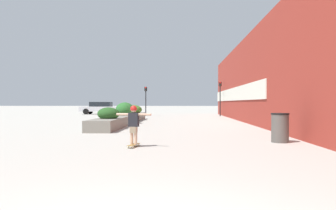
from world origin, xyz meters
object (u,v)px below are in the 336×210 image
skateboarder (134,121)px  trash_bin (280,128)px  skateboard (134,145)px  car_center_left (268,108)px  traffic_light_left (146,96)px  traffic_light_right (220,93)px  car_leftmost (100,108)px

skateboarder → trash_bin: size_ratio=1.19×
skateboard → car_center_left: bearing=79.3°
skateboard → traffic_light_left: traffic_light_left is taller
skateboarder → traffic_light_right: 25.46m
trash_bin → car_center_left: car_center_left is taller
skateboard → traffic_light_right: size_ratio=0.22×
skateboarder → car_leftmost: 31.60m
traffic_light_left → traffic_light_right: (8.03, -0.10, 0.30)m
skateboarder → car_leftmost: size_ratio=0.27×
car_leftmost → traffic_light_left: (6.42, -5.47, 1.36)m
skateboard → car_leftmost: bearing=117.9°
trash_bin → car_leftmost: (-13.93, 28.87, 0.29)m
skateboard → car_center_left: size_ratio=0.18×
traffic_light_left → skateboard: bearing=-84.5°
traffic_light_left → traffic_light_right: bearing=-0.7°
skateboard → car_center_left: 30.93m
skateboarder → traffic_light_left: 25.02m
skateboarder → car_center_left: size_ratio=0.28×
car_center_left → traffic_light_left: traffic_light_left is taller
car_leftmost → traffic_light_left: traffic_light_left is taller
car_leftmost → car_center_left: 20.64m
skateboarder → traffic_light_left: traffic_light_left is taller
skateboard → traffic_light_right: bearing=88.9°
traffic_light_left → car_center_left: bearing=14.8°
car_center_left → trash_bin: bearing=-13.7°
trash_bin → car_center_left: (6.64, 27.14, 0.29)m
skateboarder → traffic_light_right: size_ratio=0.34×
traffic_light_left → skateboarder: bearing=-84.5°
trash_bin → car_leftmost: 32.06m
skateboarder → traffic_light_right: bearing=88.9°
skateboard → skateboarder: bearing=115.7°
skateboarder → car_leftmost: (-8.82, 30.34, -0.03)m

